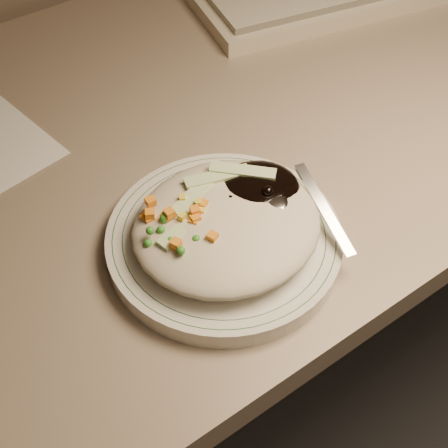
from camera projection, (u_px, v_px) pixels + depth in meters
desk at (209, 215)px, 0.95m from camera, size 1.40×0.70×0.74m
plate at (224, 241)px, 0.64m from camera, size 0.24×0.24×0.02m
plate_rim at (224, 234)px, 0.63m from camera, size 0.23×0.23×0.00m
meal at (228, 219)px, 0.62m from camera, size 0.20×0.19×0.05m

